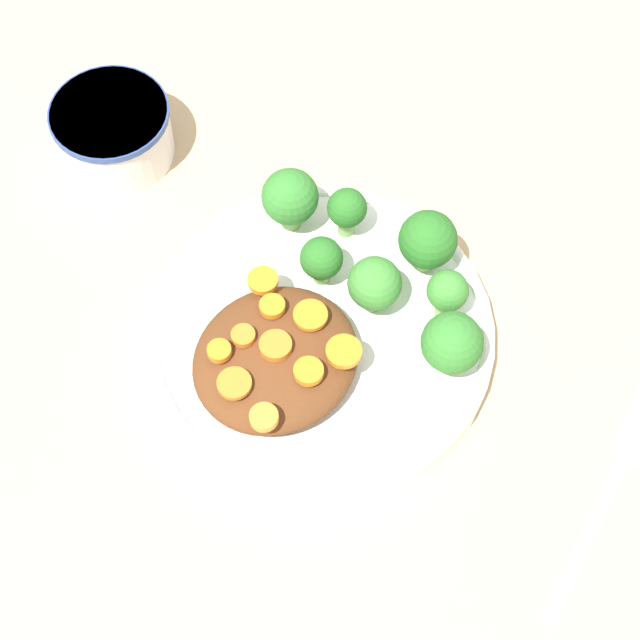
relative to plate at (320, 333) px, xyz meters
The scene contains 22 objects.
ground_plane 0.01m from the plate, ahead, with size 4.00×4.00×0.00m, color tan.
plate is the anchor object (origin of this frame).
dip_bowl 0.26m from the plate, 92.48° to the right, with size 0.10×0.10×0.06m.
stew_mound 0.05m from the plate, ahead, with size 0.13×0.12×0.03m, color #5B3319.
broccoli_floret_0 0.06m from the plate, 137.16° to the right, with size 0.03×0.03×0.05m.
broccoli_floret_1 0.11m from the plate, 169.08° to the left, with size 0.05×0.05×0.06m.
broccoli_floret_2 0.11m from the plate, 143.07° to the left, with size 0.03×0.03×0.05m.
broccoli_floret_3 0.06m from the plate, 161.59° to the left, with size 0.04×0.04×0.06m.
broccoli_floret_4 0.11m from the plate, 122.31° to the right, with size 0.05×0.05×0.06m.
broccoli_floret_5 0.10m from the plate, 148.97° to the right, with size 0.03×0.03×0.05m.
broccoli_floret_6 0.11m from the plate, 116.38° to the left, with size 0.05×0.05×0.06m.
carrot_slice_0 0.06m from the plate, 45.60° to the right, with size 0.02×0.02×0.01m, color orange.
carrot_slice_1 0.08m from the plate, 22.16° to the right, with size 0.02×0.02×0.01m, color orange.
carrot_slice_2 0.11m from the plate, 20.53° to the left, with size 0.02×0.02×0.01m, color orange.
carrot_slice_3 0.07m from the plate, 35.52° to the left, with size 0.02×0.02×0.01m, color orange.
carrot_slice_4 0.04m from the plate, 16.64° to the left, with size 0.03×0.03×0.00m, color orange.
carrot_slice_5 0.09m from the plate, 18.72° to the right, with size 0.02×0.02×0.01m, color orange.
carrot_slice_6 0.07m from the plate, 73.34° to the right, with size 0.02×0.02×0.01m, color orange.
carrot_slice_7 0.06m from the plate, ahead, with size 0.02×0.02×0.01m, color orange.
carrot_slice_8 0.06m from the plate, 68.94° to the left, with size 0.03×0.03×0.01m, color orange.
carrot_slice_9 0.10m from the plate, ahead, with size 0.03×0.03×0.00m, color orange.
fork 0.25m from the plate, 106.42° to the left, with size 0.20×0.07×0.01m.
Camera 1 is at (0.28, 0.28, 0.76)m, focal length 60.00 mm.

